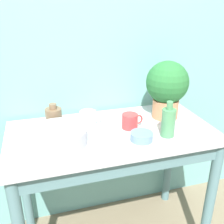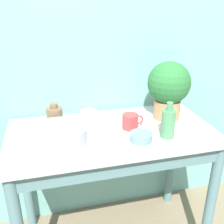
{
  "view_description": "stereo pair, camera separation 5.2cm",
  "coord_description": "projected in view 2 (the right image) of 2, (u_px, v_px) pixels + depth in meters",
  "views": [
    {
      "loc": [
        -0.38,
        -0.98,
        1.55
      ],
      "look_at": [
        0.0,
        0.31,
        0.97
      ],
      "focal_mm": 42.0,
      "sensor_mm": 36.0,
      "label": 1
    },
    {
      "loc": [
        -0.33,
        -1.0,
        1.55
      ],
      "look_at": [
        0.0,
        0.31,
        0.97
      ],
      "focal_mm": 42.0,
      "sensor_mm": 36.0,
      "label": 2
    }
  ],
  "objects": [
    {
      "name": "potted_plant",
      "position": [
        169.0,
        87.0,
        1.6
      ],
      "size": [
        0.26,
        0.26,
        0.36
      ],
      "color": "tan",
      "rests_on": "counter_table"
    },
    {
      "name": "counter_table",
      "position": [
        113.0,
        161.0,
        1.57
      ],
      "size": [
        1.19,
        0.62,
        0.85
      ],
      "color": "slate",
      "rests_on": "ground_plane"
    },
    {
      "name": "bowl_wash_large",
      "position": [
        58.0,
        135.0,
        1.38
      ],
      "size": [
        0.3,
        0.3,
        0.08
      ],
      "color": "#A8A8B2",
      "rests_on": "counter_table"
    },
    {
      "name": "wall_back",
      "position": [
        98.0,
        58.0,
        1.7
      ],
      "size": [
        6.0,
        0.05,
        2.4
      ],
      "color": "#70ADA8",
      "rests_on": "ground_plane"
    },
    {
      "name": "bottle_short",
      "position": [
        55.0,
        116.0,
        1.56
      ],
      "size": [
        0.1,
        0.1,
        0.14
      ],
      "color": "brown",
      "rests_on": "counter_table"
    },
    {
      "name": "bottle_tall",
      "position": [
        168.0,
        123.0,
        1.42
      ],
      "size": [
        0.08,
        0.08,
        0.2
      ],
      "color": "#4C8C59",
      "rests_on": "counter_table"
    },
    {
      "name": "mug_white",
      "position": [
        89.0,
        118.0,
        1.57
      ],
      "size": [
        0.13,
        0.1,
        0.09
      ],
      "color": "white",
      "rests_on": "counter_table"
    },
    {
      "name": "bowl_small_blue",
      "position": [
        141.0,
        137.0,
        1.4
      ],
      "size": [
        0.12,
        0.12,
        0.05
      ],
      "color": "#6684B2",
      "rests_on": "counter_table"
    },
    {
      "name": "mug_red",
      "position": [
        130.0,
        121.0,
        1.53
      ],
      "size": [
        0.13,
        0.09,
        0.09
      ],
      "color": "#C63838",
      "rests_on": "counter_table"
    }
  ]
}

